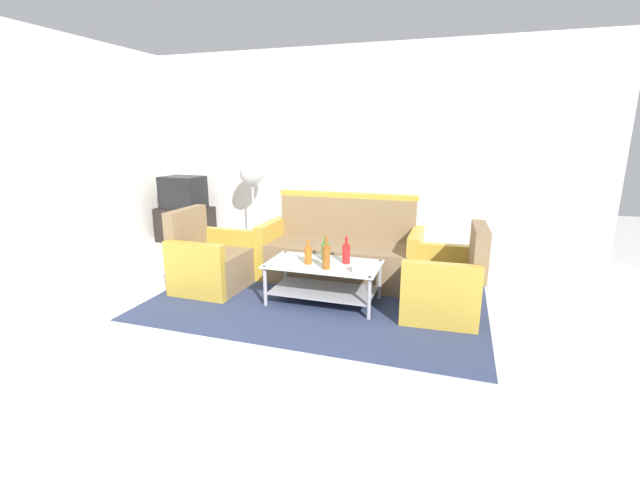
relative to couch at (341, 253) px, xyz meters
name	(u,v)px	position (x,y,z in m)	size (l,w,h in m)	color
ground_plane	(273,335)	(-0.16, -1.54, -0.32)	(14.00, 14.00, 0.00)	silver
wall_back	(359,150)	(-0.16, 1.52, 1.08)	(6.52, 0.12, 2.80)	silver
rug	(319,299)	(-0.04, -0.67, -0.31)	(3.25, 2.14, 0.01)	#2D3856
couch	(341,253)	(0.00, 0.00, 0.00)	(1.80, 0.75, 0.96)	#7F6647
armchair_left	(210,263)	(-1.26, -0.72, -0.03)	(0.71, 0.77, 0.85)	#7F6647
armchair_right	(444,285)	(1.17, -0.66, -0.03)	(0.73, 0.79, 0.85)	#7F6647
coffee_table	(323,277)	(0.03, -0.74, -0.04)	(1.10, 0.60, 0.40)	silver
bottle_red	(346,253)	(0.24, -0.66, 0.19)	(0.08, 0.08, 0.26)	red
bottle_green	(325,251)	(0.02, -0.64, 0.19)	(0.08, 0.08, 0.25)	#2D8C38
bottle_orange	(308,255)	(-0.11, -0.80, 0.18)	(0.07, 0.07, 0.24)	#D85919
bottle_brown	(326,256)	(0.10, -0.90, 0.22)	(0.07, 0.07, 0.32)	brown
cup	(357,267)	(0.40, -0.92, 0.14)	(0.08, 0.08, 0.10)	silver
tv_stand	(186,224)	(-2.77, 1.01, -0.06)	(0.80, 0.50, 0.52)	black
television	(183,192)	(-2.77, 1.01, 0.44)	(0.62, 0.48, 0.48)	black
pedestal_fan	(252,178)	(-1.62, 1.06, 0.70)	(0.36, 0.36, 1.27)	#2D2D33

